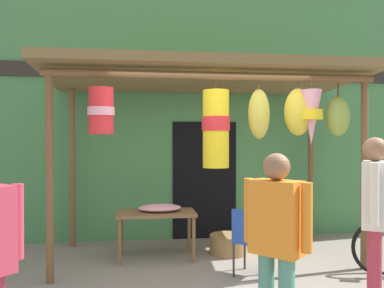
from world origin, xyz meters
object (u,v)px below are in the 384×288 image
shopper_by_bananas (276,236)px  display_table (156,218)px  wicker_basket_by_table (228,244)px  folding_chair (251,236)px  flower_heap_on_table (161,208)px  customer_foreground (375,210)px

shopper_by_bananas → display_table: bearing=107.4°
display_table → wicker_basket_by_table: 1.15m
folding_chair → wicker_basket_by_table: 1.08m
shopper_by_bananas → folding_chair: bearing=80.7°
flower_heap_on_table → shopper_by_bananas: (0.77, -2.68, 0.21)m
folding_chair → shopper_by_bananas: (-0.28, -1.72, 0.43)m
display_table → wicker_basket_by_table: size_ratio=2.04×
display_table → customer_foreground: (2.01, -2.12, 0.43)m
flower_heap_on_table → folding_chair: 1.44m
folding_chair → wicker_basket_by_table: bearing=92.9°
display_table → customer_foreground: size_ratio=0.64×
flower_heap_on_table → wicker_basket_by_table: size_ratio=1.13×
display_table → shopper_by_bananas: bearing=-72.6°
display_table → folding_chair: (1.12, -0.93, -0.08)m
display_table → wicker_basket_by_table: (1.06, 0.09, -0.44)m
folding_chair → customer_foreground: 1.57m
display_table → wicker_basket_by_table: bearing=4.7°
shopper_by_bananas → wicker_basket_by_table: bearing=85.2°
flower_heap_on_table → folding_chair: size_ratio=0.73×
flower_heap_on_table → customer_foreground: customer_foreground is taller
display_table → customer_foreground: customer_foreground is taller
flower_heap_on_table → folding_chair: (1.05, -0.96, -0.22)m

